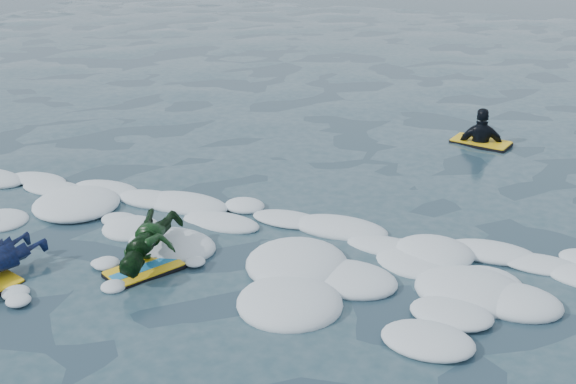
% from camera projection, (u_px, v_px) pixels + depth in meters
% --- Properties ---
extents(ground, '(120.00, 120.00, 0.00)m').
position_uv_depth(ground, '(152.00, 262.00, 8.89)').
color(ground, '#19363D').
rests_on(ground, ground).
extents(foam_band, '(12.00, 3.10, 0.30)m').
position_uv_depth(foam_band, '(192.00, 229.00, 9.78)').
color(foam_band, white).
rests_on(foam_band, ground).
extents(prone_child_unit, '(0.89, 1.45, 0.53)m').
position_uv_depth(prone_child_unit, '(151.00, 246.00, 8.71)').
color(prone_child_unit, black).
rests_on(prone_child_unit, ground).
extents(waiting_rider_unit, '(1.12, 0.77, 1.53)m').
position_uv_depth(waiting_rider_unit, '(480.00, 149.00, 13.01)').
color(waiting_rider_unit, black).
rests_on(waiting_rider_unit, ground).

